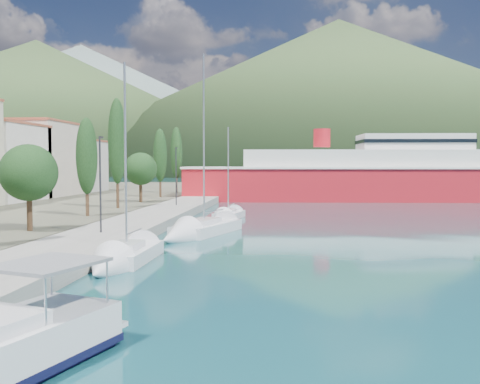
# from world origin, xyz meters

# --- Properties ---
(ground) EXTENTS (1400.00, 1400.00, 0.00)m
(ground) POSITION_xyz_m (0.00, 120.00, 0.00)
(ground) COLOR #154A52
(quay) EXTENTS (5.00, 88.00, 0.80)m
(quay) POSITION_xyz_m (-9.00, 26.00, 0.40)
(quay) COLOR gray
(quay) RESTS_ON ground
(hills_far) EXTENTS (1480.00, 900.00, 180.00)m
(hills_far) POSITION_xyz_m (138.59, 618.73, 77.39)
(hills_far) COLOR slate
(hills_far) RESTS_ON ground
(hills_near) EXTENTS (1010.00, 520.00, 115.00)m
(hills_near) POSITION_xyz_m (98.04, 372.50, 49.18)
(hills_near) COLOR #385029
(hills_near) RESTS_ON ground
(tree_row) EXTENTS (3.76, 63.38, 11.06)m
(tree_row) POSITION_xyz_m (-14.24, 30.95, 5.83)
(tree_row) COLOR #47301E
(tree_row) RESTS_ON land_strip
(lamp_posts) EXTENTS (0.15, 45.26, 6.06)m
(lamp_posts) POSITION_xyz_m (-9.00, 16.17, 4.08)
(lamp_posts) COLOR #2D2D33
(lamp_posts) RESTS_ON quay
(sailboat_near) EXTENTS (2.47, 7.87, 11.25)m
(sailboat_near) POSITION_xyz_m (-5.65, 8.86, 0.30)
(sailboat_near) COLOR silver
(sailboat_near) RESTS_ON ground
(sailboat_mid) EXTENTS (5.43, 10.05, 14.01)m
(sailboat_mid) POSITION_xyz_m (-3.92, 19.89, 0.33)
(sailboat_mid) COLOR silver
(sailboat_mid) RESTS_ON ground
(sailboat_far) EXTENTS (2.97, 6.58, 9.33)m
(sailboat_far) POSITION_xyz_m (-3.02, 31.64, 0.27)
(sailboat_far) COLOR silver
(sailboat_far) RESTS_ON ground
(ferry) EXTENTS (53.97, 14.45, 10.60)m
(ferry) POSITION_xyz_m (14.99, 60.44, 3.23)
(ferry) COLOR red
(ferry) RESTS_ON ground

